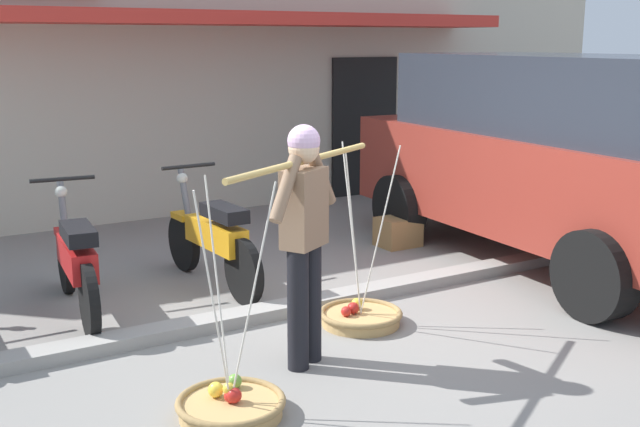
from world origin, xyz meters
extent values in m
plane|color=gray|center=(0.00, 0.00, 0.00)|extent=(90.00, 90.00, 0.00)
cube|color=gray|center=(0.00, 0.70, 0.05)|extent=(20.00, 0.24, 0.10)
cylinder|color=black|center=(-0.43, -0.23, 0.43)|extent=(0.15, 0.15, 0.86)
cylinder|color=black|center=(-0.58, -0.32, 0.43)|extent=(0.15, 0.15, 0.86)
cube|color=#84664C|center=(-0.51, -0.27, 1.13)|extent=(0.39, 0.34, 0.54)
sphere|color=#E0B78E|center=(-0.51, -0.27, 1.53)|extent=(0.21, 0.21, 0.21)
sphere|color=#D1A8CC|center=(-0.51, -0.27, 1.58)|extent=(0.22, 0.22, 0.22)
cylinder|color=#84664C|center=(-0.30, -0.15, 1.30)|extent=(0.34, 0.25, 0.43)
cylinder|color=#84664C|center=(-0.71, -0.40, 1.30)|extent=(0.34, 0.25, 0.43)
cylinder|color=tan|center=(-0.51, -0.27, 1.45)|extent=(1.58, 0.94, 0.04)
cylinder|color=tan|center=(0.27, 0.18, 0.04)|extent=(0.63, 0.63, 0.09)
torus|color=olive|center=(0.27, 0.18, 0.10)|extent=(0.67, 0.67, 0.05)
sphere|color=gold|center=(0.31, 0.28, 0.14)|extent=(0.10, 0.10, 0.10)
sphere|color=red|center=(0.14, 0.19, 0.13)|extent=(0.08, 0.08, 0.08)
sphere|color=#AF201B|center=(0.22, 0.21, 0.14)|extent=(0.10, 0.10, 0.10)
cylinder|color=silver|center=(0.27, 0.32, 0.77)|extent=(0.01, 0.30, 1.36)
cylinder|color=silver|center=(0.15, 0.10, 0.77)|extent=(0.26, 0.16, 1.36)
cylinder|color=silver|center=(0.40, 0.10, 0.77)|extent=(0.26, 0.16, 1.36)
cylinder|color=tan|center=(-1.29, -0.73, 0.04)|extent=(0.63, 0.63, 0.09)
torus|color=olive|center=(-1.29, -0.73, 0.10)|extent=(0.67, 0.67, 0.05)
sphere|color=#649B3B|center=(-1.18, -0.55, 0.14)|extent=(0.09, 0.09, 0.09)
sphere|color=red|center=(-1.27, -0.74, 0.14)|extent=(0.10, 0.10, 0.10)
sphere|color=red|center=(-1.29, -0.73, 0.13)|extent=(0.08, 0.08, 0.08)
sphere|color=yellow|center=(-1.33, -0.61, 0.14)|extent=(0.10, 0.10, 0.10)
sphere|color=gold|center=(-1.29, -0.71, 0.17)|extent=(0.08, 0.08, 0.08)
cylinder|color=silver|center=(-1.29, -0.58, 0.77)|extent=(0.01, 0.30, 1.36)
cylinder|color=silver|center=(-1.41, -0.80, 0.77)|extent=(0.26, 0.16, 1.36)
cylinder|color=silver|center=(-1.16, -0.80, 0.77)|extent=(0.26, 0.16, 1.36)
cylinder|color=black|center=(-1.54, 2.25, 0.29)|extent=(0.14, 0.59, 0.58)
cylinder|color=black|center=(-1.66, 1.02, 0.29)|extent=(0.14, 0.59, 0.58)
cube|color=red|center=(-1.54, 2.25, 0.55)|extent=(0.17, 0.29, 0.06)
cube|color=red|center=(-1.61, 1.53, 0.51)|extent=(0.29, 0.92, 0.24)
cube|color=black|center=(-1.63, 1.36, 0.75)|extent=(0.27, 0.58, 0.12)
cylinder|color=slate|center=(-1.55, 2.15, 0.68)|extent=(0.09, 0.30, 0.76)
cylinder|color=black|center=(-1.56, 2.07, 1.07)|extent=(0.54, 0.09, 0.04)
sphere|color=silver|center=(-1.54, 2.23, 0.93)|extent=(0.11, 0.11, 0.11)
cylinder|color=black|center=(-0.37, 2.35, 0.29)|extent=(0.11, 0.58, 0.58)
cylinder|color=black|center=(-0.31, 1.11, 0.29)|extent=(0.11, 0.58, 0.58)
cube|color=orange|center=(-0.37, 2.35, 0.55)|extent=(0.15, 0.29, 0.06)
cube|color=orange|center=(-0.34, 1.63, 0.51)|extent=(0.24, 0.91, 0.24)
cube|color=black|center=(-0.33, 1.45, 0.75)|extent=(0.25, 0.57, 0.12)
cylinder|color=slate|center=(-0.37, 2.25, 0.68)|extent=(0.07, 0.30, 0.76)
cylinder|color=black|center=(-0.36, 2.17, 1.07)|extent=(0.54, 0.06, 0.04)
sphere|color=silver|center=(-0.37, 2.33, 0.93)|extent=(0.11, 0.11, 0.11)
cube|color=maroon|center=(3.01, 0.68, 0.86)|extent=(2.21, 4.82, 0.96)
cube|color=#282D38|center=(3.00, 0.53, 1.72)|extent=(1.95, 3.77, 0.76)
cube|color=black|center=(3.17, 3.08, 0.68)|extent=(1.62, 0.21, 0.44)
cylinder|color=black|center=(2.16, 2.20, 0.38)|extent=(0.31, 0.78, 0.76)
cylinder|color=black|center=(4.05, 2.07, 0.38)|extent=(0.31, 0.78, 0.76)
cylinder|color=black|center=(1.96, -0.71, 0.38)|extent=(0.31, 0.78, 0.76)
cube|color=silver|center=(3.17, 3.04, 0.50)|extent=(0.44, 0.05, 0.12)
cube|color=beige|center=(1.43, 7.24, 2.10)|extent=(13.00, 5.00, 4.20)
cube|color=red|center=(1.43, 4.24, 2.50)|extent=(7.15, 1.00, 0.16)
cube|color=black|center=(3.38, 4.72, 1.00)|extent=(1.10, 0.06, 2.00)
cube|color=olive|center=(2.01, 2.01, 0.16)|extent=(0.44, 0.36, 0.32)
camera|label=1|loc=(-3.09, -4.77, 2.24)|focal=44.04mm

